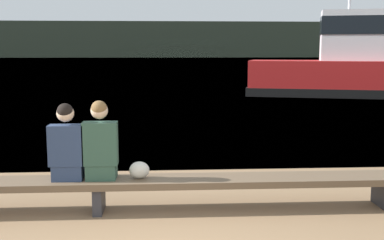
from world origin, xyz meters
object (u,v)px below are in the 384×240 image
object	(u,v)px
shopping_bag	(139,170)
tugboat_red	(346,69)
person_right	(100,144)
bench_main	(99,185)
person_left	(67,146)

from	to	relation	value
shopping_bag	tugboat_red	xyz separation A→B (m)	(8.93, 15.92, 0.68)
shopping_bag	tugboat_red	world-z (taller)	tugboat_red
person_right	tugboat_red	xyz separation A→B (m)	(9.44, 15.93, 0.32)
bench_main	person_left	distance (m)	0.67
bench_main	person_right	distance (m)	0.55
person_right	bench_main	bearing A→B (deg)	177.45
bench_main	person_right	world-z (taller)	person_right
person_left	tugboat_red	world-z (taller)	tugboat_red
bench_main	tugboat_red	xyz separation A→B (m)	(9.48, 15.93, 0.87)
bench_main	shopping_bag	world-z (taller)	shopping_bag
bench_main	person_right	bearing A→B (deg)	-2.55
bench_main	tugboat_red	bearing A→B (deg)	59.25
tugboat_red	shopping_bag	bearing A→B (deg)	166.33
bench_main	person_right	size ratio (longest dim) A/B	7.92
person_left	tugboat_red	bearing A→B (deg)	58.20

